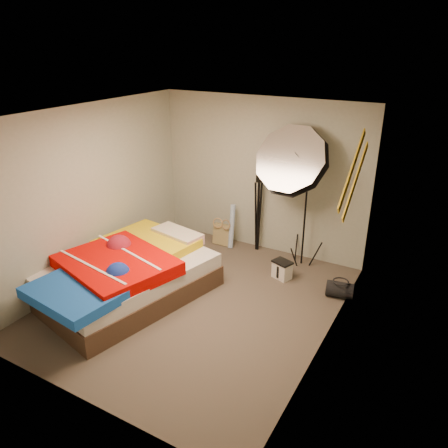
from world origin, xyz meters
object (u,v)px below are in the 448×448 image
Objects in this scene: wrapping_roll at (232,226)px; photo_umbrella at (293,162)px; camera_case at (282,270)px; duffel_bag at (340,290)px; bed at (126,274)px; camera_tripod at (258,208)px; tote_bag at (223,235)px.

wrapping_roll is 1.66m from photo_umbrella.
photo_umbrella is (-0.11, 0.46, 1.52)m from camera_case.
wrapping_roll is 2.05× the size of duffel_bag.
camera_tripod reaches higher than bed.
photo_umbrella is at bearing 140.67° from duffel_bag.
wrapping_roll is 0.58m from camera_tripod.
tote_bag is 0.13× the size of bed.
camera_tripod is at bearing 14.59° from wrapping_roll.
wrapping_roll is 2.90× the size of camera_case.
bed is at bearing -104.15° from wrapping_roll.
camera_case is 2.25m from bed.
duffel_bag is at bearing 28.57° from bed.
tote_bag is at bearing 152.87° from duffel_bag.
camera_tripod is at bearing 66.51° from bed.
wrapping_roll reaches higher than camera_case.
wrapping_roll is 0.32× the size of photo_umbrella.
camera_tripod is (0.43, 0.11, 0.38)m from wrapping_roll.
photo_umbrella is at bearing -19.56° from camera_tripod.
wrapping_roll reaches higher than duffel_bag.
wrapping_roll is at bearing 151.73° from duffel_bag.
wrapping_roll is at bearing -165.41° from camera_tripod.
camera_tripod is (-1.62, 0.78, 0.64)m from duffel_bag.
wrapping_roll is at bearing 173.87° from photo_umbrella.
bed is (-2.57, -1.40, 0.22)m from duffel_bag.
photo_umbrella is (1.58, 1.95, 1.32)m from bed.
photo_umbrella reaches higher than tote_bag.
camera_case is 1.18m from camera_tripod.
photo_umbrella is (-0.99, 0.55, 1.53)m from duffel_bag.
bed reaches higher than duffel_bag.
tote_bag is 0.83m from camera_tripod.
duffel_bag is at bearing -29.05° from photo_umbrella.
tote_bag is at bearing 80.27° from bed.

